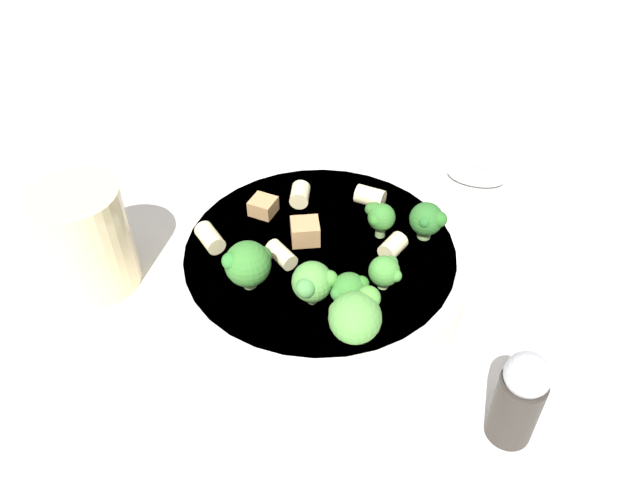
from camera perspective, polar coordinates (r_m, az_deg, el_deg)
The scene contains 19 objects.
ground_plane at distance 0.56m, azimuth 0.00°, elevation -3.93°, with size 2.00×2.00×0.00m, color beige.
pasta_bowl at distance 0.54m, azimuth 0.00°, elevation -2.17°, with size 0.26×0.26×0.04m.
broccoli_floret_0 at distance 0.53m, azimuth 5.47°, elevation 2.15°, with size 0.02×0.03×0.03m.
broccoli_floret_1 at distance 0.54m, azimuth 9.77°, elevation 1.84°, with size 0.03×0.03×0.03m.
broccoli_floret_2 at distance 0.49m, azimuth -6.60°, elevation -2.15°, with size 0.04×0.04×0.04m.
broccoli_floret_3 at distance 0.47m, azimuth 2.69°, elevation -4.57°, with size 0.03×0.03×0.03m.
broccoli_floret_4 at distance 0.49m, azimuth 5.99°, elevation -2.84°, with size 0.03×0.03×0.03m.
broccoli_floret_5 at distance 0.47m, azimuth -0.64°, elevation -3.89°, with size 0.04×0.04×0.04m.
broccoli_floret_6 at distance 0.45m, azimuth 3.26°, elevation -6.94°, with size 0.04×0.04×0.04m.
rigatoni_0 at distance 0.54m, azimuth -10.03°, elevation 0.21°, with size 0.02×0.02×0.03m, color beige.
rigatoni_1 at distance 0.52m, azimuth 6.68°, elevation -0.61°, with size 0.02×0.02×0.02m, color beige.
rigatoni_2 at distance 0.57m, azimuth 4.60°, elevation 3.98°, with size 0.02×0.02×0.03m, color beige.
rigatoni_3 at distance 0.51m, azimuth -3.55°, elevation -1.35°, with size 0.01×0.01×0.03m, color beige.
rigatoni_4 at distance 0.57m, azimuth -1.84°, elevation 4.17°, with size 0.02×0.02×0.02m, color beige.
chicken_chunk_0 at distance 0.56m, azimuth -5.22°, elevation 3.09°, with size 0.02×0.02×0.01m, color tan.
chicken_chunk_1 at distance 0.53m, azimuth -1.37°, elevation 0.78°, with size 0.02×0.02×0.02m, color tan.
drinking_glass at distance 0.57m, azimuth -20.53°, elevation -0.40°, with size 0.08×0.08×0.10m.
pepper_shaker at distance 0.45m, azimuth 17.74°, elevation -13.57°, with size 0.03×0.03×0.08m.
spoon at distance 0.69m, azimuth 12.06°, elevation 6.05°, with size 0.04×0.19×0.01m.
Camera 1 is at (-0.38, -0.09, 0.40)m, focal length 35.00 mm.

